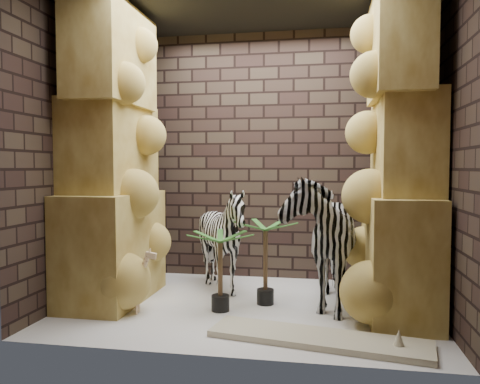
% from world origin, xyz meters
% --- Properties ---
extents(floor, '(3.50, 3.50, 0.00)m').
position_xyz_m(floor, '(0.00, 0.00, 0.00)').
color(floor, silver).
rests_on(floor, ground).
extents(wall_back, '(3.50, 0.00, 3.50)m').
position_xyz_m(wall_back, '(0.00, 1.25, 1.50)').
color(wall_back, black).
rests_on(wall_back, ground).
extents(wall_front, '(3.50, 0.00, 3.50)m').
position_xyz_m(wall_front, '(0.00, -1.25, 1.50)').
color(wall_front, black).
rests_on(wall_front, ground).
extents(wall_left, '(0.00, 3.00, 3.00)m').
position_xyz_m(wall_left, '(-1.75, 0.00, 1.50)').
color(wall_left, black).
rests_on(wall_left, ground).
extents(wall_right, '(0.00, 3.00, 3.00)m').
position_xyz_m(wall_right, '(1.75, 0.00, 1.50)').
color(wall_right, black).
rests_on(wall_right, ground).
extents(rock_pillar_left, '(0.68, 1.30, 3.00)m').
position_xyz_m(rock_pillar_left, '(-1.40, 0.00, 1.50)').
color(rock_pillar_left, '#DDCA72').
rests_on(rock_pillar_left, floor).
extents(rock_pillar_right, '(0.58, 1.25, 3.00)m').
position_xyz_m(rock_pillar_right, '(1.42, 0.00, 1.50)').
color(rock_pillar_right, '#DDCA72').
rests_on(rock_pillar_right, floor).
extents(zebra_right, '(0.72, 1.30, 1.52)m').
position_xyz_m(zebra_right, '(0.70, 0.22, 0.76)').
color(zebra_right, white).
rests_on(zebra_right, floor).
extents(zebra_left, '(1.15, 1.31, 1.03)m').
position_xyz_m(zebra_left, '(-0.34, 0.46, 0.52)').
color(zebra_left, white).
rests_on(zebra_left, floor).
extents(giraffe_toy, '(0.33, 0.13, 0.63)m').
position_xyz_m(giraffe_toy, '(-1.05, -0.41, 0.31)').
color(giraffe_toy, beige).
rests_on(giraffe_toy, floor).
extents(palm_front, '(0.36, 0.36, 0.85)m').
position_xyz_m(palm_front, '(0.17, 0.11, 0.42)').
color(palm_front, '#1F521B').
rests_on(palm_front, floor).
extents(palm_back, '(0.36, 0.36, 0.77)m').
position_xyz_m(palm_back, '(-0.23, -0.19, 0.38)').
color(palm_back, '#1F521B').
rests_on(palm_back, floor).
extents(surfboard, '(1.76, 0.72, 0.05)m').
position_xyz_m(surfboard, '(0.70, -0.82, 0.03)').
color(surfboard, beige).
rests_on(surfboard, floor).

